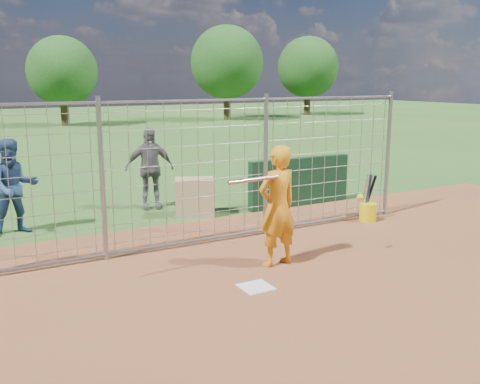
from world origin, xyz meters
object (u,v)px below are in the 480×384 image
bystander_a (14,187)px  bucket_with_bats (368,210)px  bystander_b (150,168)px  equipment_bin (195,197)px  batter (277,206)px

bystander_a → bucket_with_bats: bearing=-23.9°
bucket_with_bats → bystander_b: bearing=137.4°
bucket_with_bats → equipment_bin: bearing=143.6°
batter → equipment_bin: batter is taller
equipment_bin → bucket_with_bats: bearing=-13.9°
batter → bystander_a: 5.05m
bystander_b → bystander_a: bearing=-156.1°
batter → bucket_with_bats: bearing=-163.1°
batter → equipment_bin: bearing=-98.3°
bystander_a → bucket_with_bats: size_ratio=1.83×
bystander_b → bucket_with_bats: bearing=-32.5°
batter → bystander_b: size_ratio=1.03×
equipment_bin → batter: bearing=-69.8°
batter → bystander_b: batter is taller
bystander_a → equipment_bin: size_ratio=2.23×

